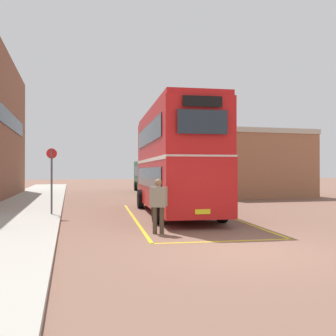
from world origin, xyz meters
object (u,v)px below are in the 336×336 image
double_decker_bus (175,159)px  pedestrian_boarding (158,202)px  single_deck_bus (152,174)px  bus_stop_sign (52,175)px

double_decker_bus → pedestrian_boarding: bearing=-110.9°
double_decker_bus → single_deck_bus: double_decker_bus is taller
single_deck_bus → bus_stop_sign: 19.66m
single_deck_bus → bus_stop_sign: bearing=-114.8°
double_decker_bus → bus_stop_sign: size_ratio=3.53×
pedestrian_boarding → bus_stop_sign: size_ratio=0.62×
pedestrian_boarding → bus_stop_sign: bearing=122.6°
bus_stop_sign → single_deck_bus: bearing=65.2°
double_decker_bus → pedestrian_boarding: 5.67m
double_decker_bus → pedestrian_boarding: double_decker_bus is taller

